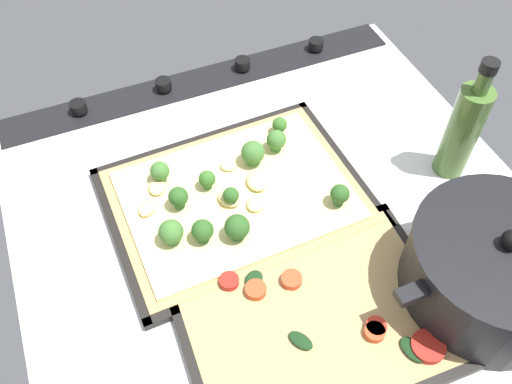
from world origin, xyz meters
The scene contains 8 objects.
ground_plane centered at (0.00, 0.00, -1.50)cm, with size 75.43×71.87×3.00cm, color white.
stove_control_panel centered at (0.00, -32.44, 0.56)cm, with size 72.41×7.00×2.60cm.
baking_tray_front centered at (4.64, -4.23, 0.36)cm, with size 38.63×29.87×1.30cm.
broccoli_pizza centered at (4.96, -4.26, 1.78)cm, with size 36.15×27.39×5.46cm.
baking_tray_back centered at (2.36, 17.85, 0.37)cm, with size 35.29×27.14×1.30cm.
veggie_pizza_back centered at (2.13, 17.97, 1.03)cm, with size 32.82×24.66×1.90cm.
cooking_pot centered at (-19.54, 22.34, 5.72)cm, with size 28.99×22.22×13.76cm.
oil_bottle centered at (-28.73, 2.32, 8.59)cm, with size 4.90×4.90×20.89cm.
Camera 1 is at (21.44, 43.40, 65.77)cm, focal length 38.49 mm.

